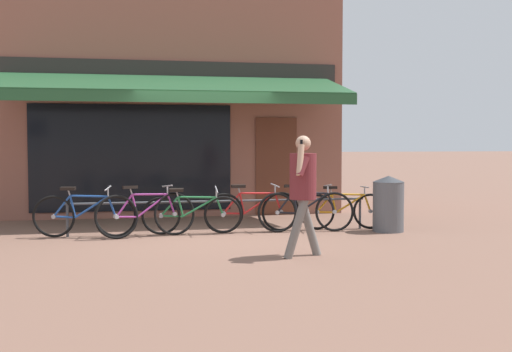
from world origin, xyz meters
name	(u,v)px	position (x,y,z in m)	size (l,w,h in m)	color
ground_plane	(212,237)	(0.00, 0.00, 0.00)	(160.00, 160.00, 0.00)	brown
shop_front	(167,104)	(-0.45, 4.40, 2.45)	(7.45, 4.93, 4.91)	#8E5647
bike_rack_rail	(220,204)	(0.21, 0.45, 0.49)	(5.24, 0.04, 0.57)	#47494F
bicycle_blue	(84,215)	(-2.08, 0.34, 0.38)	(1.71, 0.52, 0.85)	black
bicycle_purple	(146,214)	(-1.08, 0.19, 0.39)	(1.69, 0.66, 0.88)	black
bicycle_green	(192,214)	(-0.30, 0.33, 0.36)	(1.72, 0.52, 0.82)	black
bicycle_red	(252,211)	(0.76, 0.37, 0.38)	(1.73, 0.52, 0.84)	black
bicycle_black	(306,211)	(1.70, 0.26, 0.37)	(1.73, 0.52, 0.86)	black
bicycle_orange	(344,210)	(2.46, 0.43, 0.35)	(1.63, 0.52, 0.79)	black
pedestrian_adult	(303,183)	(0.98, -2.09, 1.03)	(0.59, 0.60, 1.69)	slate
litter_bin	(388,204)	(3.13, 0.00, 0.49)	(0.55, 0.55, 0.99)	#515459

